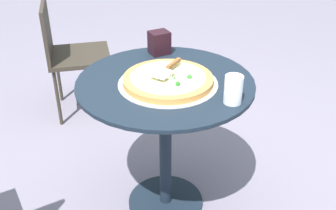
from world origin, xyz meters
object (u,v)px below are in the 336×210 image
pizza_on_tray (168,80)px  patio_chair_near (68,50)px  pizza_server (168,68)px  patio_table (165,115)px  napkin_dispenser (159,43)px  drinking_cup (233,90)px

pizza_on_tray → patio_chair_near: 1.27m
pizza_server → patio_table: bearing=-120.5°
pizza_on_tray → pizza_server: bearing=120.4°
napkin_dispenser → patio_chair_near: size_ratio=0.14×
napkin_dispenser → pizza_on_tray: bearing=-110.0°
patio_table → patio_chair_near: (-1.11, 0.48, -0.07)m
patio_table → drinking_cup: drinking_cup is taller
patio_chair_near → pizza_server: bearing=-22.6°
pizza_server → drinking_cup: size_ratio=1.76×
pizza_on_tray → pizza_server: pizza_server is taller
pizza_on_tray → drinking_cup: drinking_cup is taller
pizza_server → napkin_dispenser: bearing=130.3°
pizza_on_tray → pizza_server: 0.06m
patio_table → drinking_cup: bearing=-3.8°
pizza_on_tray → pizza_server: size_ratio=2.14×
drinking_cup → patio_chair_near: (-1.45, 0.50, -0.32)m
drinking_cup → patio_table: bearing=176.2°
pizza_on_tray → napkin_dispenser: (-0.22, 0.27, 0.04)m
patio_table → pizza_on_tray: pizza_on_tray is taller
pizza_server → drinking_cup: (0.33, -0.04, 0.00)m
drinking_cup → napkin_dispenser: size_ratio=1.01×
drinking_cup → patio_chair_near: size_ratio=0.14×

